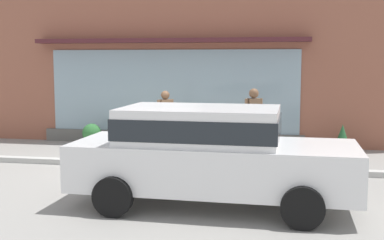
{
  "coord_description": "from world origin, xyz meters",
  "views": [
    {
      "loc": [
        3.25,
        -10.86,
        2.4
      ],
      "look_at": [
        0.98,
        1.2,
        0.93
      ],
      "focal_mm": 46.64,
      "sensor_mm": 36.0,
      "label": 1
    }
  ],
  "objects": [
    {
      "name": "potted_plant_low_front",
      "position": [
        1.51,
        2.53,
        0.41
      ],
      "size": [
        0.41,
        0.41,
        0.73
      ],
      "color": "#B7B2A3",
      "rests_on": "ground_plane"
    },
    {
      "name": "pedestrian_with_handbag",
      "position": [
        0.26,
        1.43,
        0.96
      ],
      "size": [
        0.5,
        0.57,
        1.64
      ],
      "rotation": [
        0.0,
        0.0,
        0.92
      ],
      "color": "brown",
      "rests_on": "ground_plane"
    },
    {
      "name": "potted_plant_window_right",
      "position": [
        4.72,
        2.37,
        0.36
      ],
      "size": [
        0.38,
        0.38,
        0.77
      ],
      "color": "#9E6042",
      "rests_on": "ground_plane"
    },
    {
      "name": "potted_plant_trailing_edge",
      "position": [
        -0.58,
        2.13,
        0.29
      ],
      "size": [
        0.41,
        0.41,
        0.55
      ],
      "color": "#9E6042",
      "rests_on": "ground_plane"
    },
    {
      "name": "ground_plane",
      "position": [
        0.0,
        0.0,
        0.0
      ],
      "size": [
        60.0,
        60.0,
        0.0
      ],
      "primitive_type": "plane",
      "color": "gray"
    },
    {
      "name": "parked_car_white",
      "position": [
        2.03,
        -2.89,
        0.93
      ],
      "size": [
        4.63,
        2.03,
        1.64
      ],
      "rotation": [
        0.0,
        0.0,
        -0.02
      ],
      "color": "white",
      "rests_on": "ground_plane"
    },
    {
      "name": "pedestrian_passerby",
      "position": [
        2.51,
        0.97,
        1.02
      ],
      "size": [
        0.41,
        0.31,
        1.74
      ],
      "rotation": [
        0.0,
        0.0,
        0.5
      ],
      "color": "#232328",
      "rests_on": "ground_plane"
    },
    {
      "name": "curb_strip",
      "position": [
        0.0,
        -0.2,
        0.06
      ],
      "size": [
        14.0,
        0.24,
        0.12
      ],
      "primitive_type": "cube",
      "color": "#B2B2AD",
      "rests_on": "ground_plane"
    },
    {
      "name": "fire_hydrant",
      "position": [
        -0.37,
        1.04,
        0.47
      ],
      "size": [
        0.38,
        0.34,
        0.93
      ],
      "color": "gold",
      "rests_on": "ground_plane"
    },
    {
      "name": "potted_plant_doorstep",
      "position": [
        -2.09,
        2.24,
        0.31
      ],
      "size": [
        0.53,
        0.53,
        0.64
      ],
      "color": "#4C4C51",
      "rests_on": "ground_plane"
    },
    {
      "name": "storefront",
      "position": [
        0.0,
        3.19,
        2.55
      ],
      "size": [
        14.0,
        0.81,
        5.23
      ],
      "color": "#935642",
      "rests_on": "ground_plane"
    }
  ]
}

